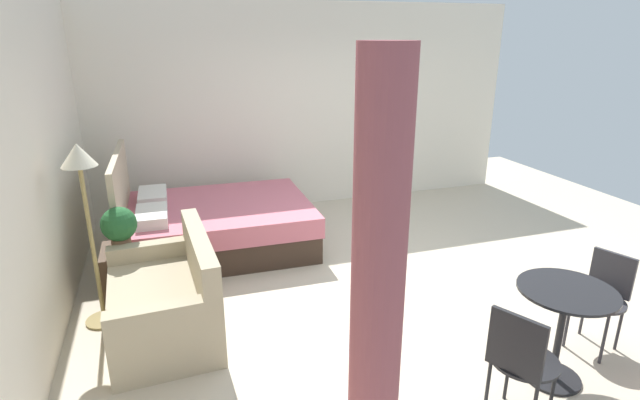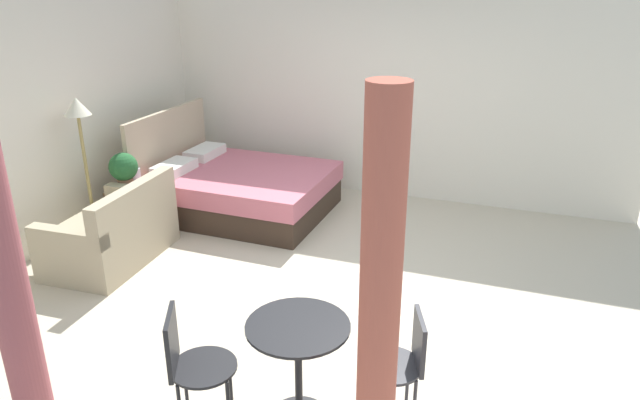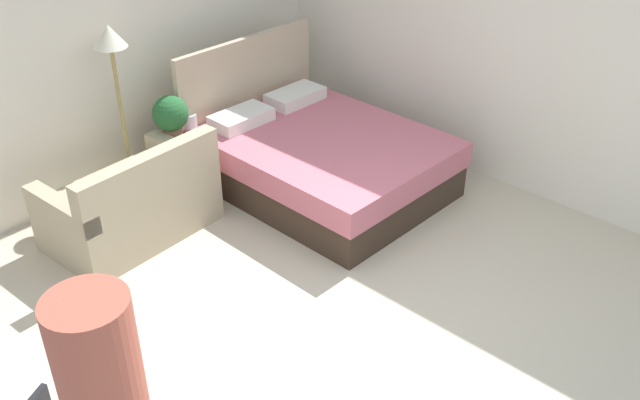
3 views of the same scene
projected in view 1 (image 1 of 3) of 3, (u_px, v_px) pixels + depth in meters
name	position (u px, v px, depth m)	size (l,w,h in m)	color
ground_plane	(386.00, 279.00, 5.18)	(8.29, 9.23, 0.02)	beige
wall_back	(27.00, 171.00, 3.78)	(8.29, 0.12, 2.87)	silver
wall_right	(310.00, 107.00, 7.09)	(0.12, 6.23, 2.87)	silver
bed	(214.00, 224.00, 5.81)	(1.70, 2.16, 1.22)	#38281E
couch	(167.00, 301.00, 4.15)	(1.37, 0.89, 0.86)	tan
nightstand	(125.00, 271.00, 4.80)	(0.51, 0.39, 0.48)	#473323
potted_plant	(119.00, 227.00, 4.55)	(0.32, 0.32, 0.45)	brown
vase	(119.00, 235.00, 4.79)	(0.14, 0.14, 0.20)	silver
floor_lamp	(83.00, 184.00, 3.99)	(0.32, 0.32, 1.62)	#99844C
balcony_table	(563.00, 317.00, 3.50)	(0.67, 0.67, 0.75)	black
cafe_chair_near_window	(520.00, 358.00, 3.03)	(0.57, 0.57, 0.88)	black
cafe_chair_near_couch	(604.00, 292.00, 3.91)	(0.52, 0.52, 0.80)	#2D2D33
curtain_right	(377.00, 315.00, 2.26)	(0.25, 0.25, 2.42)	#994C51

